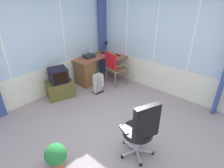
{
  "coord_description": "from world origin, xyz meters",
  "views": [
    {
      "loc": [
        -2.02,
        -1.78,
        2.53
      ],
      "look_at": [
        0.79,
        0.69,
        0.57
      ],
      "focal_mm": 29.57,
      "sensor_mm": 36.0,
      "label": 1
    }
  ],
  "objects_px": {
    "office_chair": "(141,128)",
    "potted_plant": "(56,156)",
    "desk": "(87,71)",
    "tv_remote": "(118,55)",
    "desk_lamp": "(106,45)",
    "space_heater": "(98,83)",
    "paper_tray": "(89,56)",
    "wooden_armchair": "(113,65)",
    "spray_bottle": "(91,53)",
    "tv_on_stand": "(60,84)"
  },
  "relations": [
    {
      "from": "desk_lamp",
      "to": "office_chair",
      "type": "xyz_separation_m",
      "value": [
        -2.03,
        -2.64,
        -0.38
      ]
    },
    {
      "from": "spray_bottle",
      "to": "tv_on_stand",
      "type": "relative_size",
      "value": 0.27
    },
    {
      "from": "tv_remote",
      "to": "paper_tray",
      "type": "height_order",
      "value": "paper_tray"
    },
    {
      "from": "spray_bottle",
      "to": "office_chair",
      "type": "height_order",
      "value": "office_chair"
    },
    {
      "from": "desk_lamp",
      "to": "potted_plant",
      "type": "xyz_separation_m",
      "value": [
        -3.06,
        -1.78,
        -0.76
      ]
    },
    {
      "from": "tv_on_stand",
      "to": "space_heater",
      "type": "distance_m",
      "value": 0.99
    },
    {
      "from": "paper_tray",
      "to": "desk_lamp",
      "type": "bearing_deg",
      "value": -6.64
    },
    {
      "from": "desk",
      "to": "wooden_armchair",
      "type": "relative_size",
      "value": 1.32
    },
    {
      "from": "office_chair",
      "to": "tv_on_stand",
      "type": "relative_size",
      "value": 1.36
    },
    {
      "from": "desk_lamp",
      "to": "space_heater",
      "type": "xyz_separation_m",
      "value": [
        -0.96,
        -0.61,
        -0.71
      ]
    },
    {
      "from": "desk",
      "to": "tv_on_stand",
      "type": "distance_m",
      "value": 0.97
    },
    {
      "from": "desk_lamp",
      "to": "office_chair",
      "type": "height_order",
      "value": "desk_lamp"
    },
    {
      "from": "spray_bottle",
      "to": "space_heater",
      "type": "relative_size",
      "value": 0.4
    },
    {
      "from": "spray_bottle",
      "to": "space_heater",
      "type": "height_order",
      "value": "spray_bottle"
    },
    {
      "from": "desk",
      "to": "tv_remote",
      "type": "relative_size",
      "value": 8.67
    },
    {
      "from": "spray_bottle",
      "to": "tv_remote",
      "type": "bearing_deg",
      "value": -43.97
    },
    {
      "from": "spray_bottle",
      "to": "wooden_armchair",
      "type": "relative_size",
      "value": 0.22
    },
    {
      "from": "tv_on_stand",
      "to": "potted_plant",
      "type": "xyz_separation_m",
      "value": [
        -1.3,
        -1.74,
        -0.12
      ]
    },
    {
      "from": "office_chair",
      "to": "space_heater",
      "type": "relative_size",
      "value": 1.98
    },
    {
      "from": "office_chair",
      "to": "desk",
      "type": "bearing_deg",
      "value": 64.85
    },
    {
      "from": "spray_bottle",
      "to": "wooden_armchair",
      "type": "bearing_deg",
      "value": -78.18
    },
    {
      "from": "paper_tray",
      "to": "space_heater",
      "type": "distance_m",
      "value": 0.91
    },
    {
      "from": "desk",
      "to": "office_chair",
      "type": "xyz_separation_m",
      "value": [
        -1.24,
        -2.64,
        0.19
      ]
    },
    {
      "from": "desk",
      "to": "paper_tray",
      "type": "xyz_separation_m",
      "value": [
        0.16,
        0.08,
        0.38
      ]
    },
    {
      "from": "office_chair",
      "to": "potted_plant",
      "type": "xyz_separation_m",
      "value": [
        -1.03,
        0.86,
        -0.37
      ]
    },
    {
      "from": "tv_remote",
      "to": "desk_lamp",
      "type": "bearing_deg",
      "value": 104.8
    },
    {
      "from": "wooden_armchair",
      "to": "office_chair",
      "type": "relative_size",
      "value": 0.92
    },
    {
      "from": "desk",
      "to": "office_chair",
      "type": "relative_size",
      "value": 1.21
    },
    {
      "from": "desk",
      "to": "potted_plant",
      "type": "relative_size",
      "value": 3.06
    },
    {
      "from": "desk_lamp",
      "to": "paper_tray",
      "type": "distance_m",
      "value": 0.66
    },
    {
      "from": "spray_bottle",
      "to": "potted_plant",
      "type": "relative_size",
      "value": 0.51
    },
    {
      "from": "tv_remote",
      "to": "potted_plant",
      "type": "xyz_separation_m",
      "value": [
        -3.12,
        -1.33,
        -0.53
      ]
    },
    {
      "from": "office_chair",
      "to": "potted_plant",
      "type": "height_order",
      "value": "office_chair"
    },
    {
      "from": "tv_remote",
      "to": "potted_plant",
      "type": "relative_size",
      "value": 0.35
    },
    {
      "from": "desk_lamp",
      "to": "space_heater",
      "type": "relative_size",
      "value": 0.69
    },
    {
      "from": "tv_remote",
      "to": "desk",
      "type": "bearing_deg",
      "value": 159.4
    },
    {
      "from": "paper_tray",
      "to": "tv_remote",
      "type": "bearing_deg",
      "value": -36.93
    },
    {
      "from": "tv_remote",
      "to": "space_heater",
      "type": "distance_m",
      "value": 1.14
    },
    {
      "from": "spray_bottle",
      "to": "office_chair",
      "type": "distance_m",
      "value": 3.15
    },
    {
      "from": "space_heater",
      "to": "potted_plant",
      "type": "relative_size",
      "value": 1.28
    },
    {
      "from": "spray_bottle",
      "to": "space_heater",
      "type": "xyz_separation_m",
      "value": [
        -0.45,
        -0.71,
        -0.57
      ]
    },
    {
      "from": "desk",
      "to": "tv_remote",
      "type": "bearing_deg",
      "value": -27.4
    },
    {
      "from": "wooden_armchair",
      "to": "potted_plant",
      "type": "bearing_deg",
      "value": -156.71
    },
    {
      "from": "spray_bottle",
      "to": "wooden_armchair",
      "type": "xyz_separation_m",
      "value": [
        0.15,
        -0.72,
        -0.23
      ]
    },
    {
      "from": "wooden_armchair",
      "to": "office_chair",
      "type": "xyz_separation_m",
      "value": [
        -1.67,
        -2.03,
        -0.02
      ]
    },
    {
      "from": "desk_lamp",
      "to": "tv_remote",
      "type": "height_order",
      "value": "desk_lamp"
    },
    {
      "from": "office_chair",
      "to": "wooden_armchair",
      "type": "bearing_deg",
      "value": 50.45
    },
    {
      "from": "desk_lamp",
      "to": "desk",
      "type": "bearing_deg",
      "value": -179.74
    },
    {
      "from": "space_heater",
      "to": "potted_plant",
      "type": "xyz_separation_m",
      "value": [
        -2.1,
        -1.17,
        -0.05
      ]
    },
    {
      "from": "tv_remote",
      "to": "paper_tray",
      "type": "bearing_deg",
      "value": 149.86
    }
  ]
}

